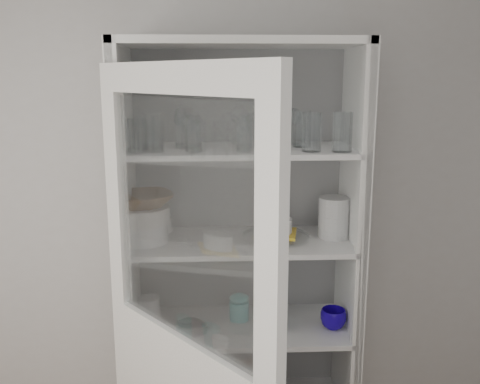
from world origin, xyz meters
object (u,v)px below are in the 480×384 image
(mug_blue, at_px, (333,319))
(white_canister, at_px, (149,310))
(yellow_trivet, at_px, (276,233))
(mug_white, at_px, (276,323))
(plate_stack_front, at_px, (144,232))
(white_ramekin, at_px, (276,225))
(cream_bowl, at_px, (143,215))
(glass_platter, at_px, (276,237))
(grey_bowl_stack, at_px, (334,217))
(measuring_cups, at_px, (190,327))
(goblet_2, at_px, (240,123))
(goblet_3, at_px, (292,125))
(terracotta_bowl, at_px, (143,200))
(goblet_0, at_px, (184,123))
(plate_stack_back, at_px, (149,225))
(mug_teal, at_px, (272,311))
(teal_jar, at_px, (239,309))
(pantry_cabinet, at_px, (239,301))
(goblet_1, at_px, (181,127))

(mug_blue, xyz_separation_m, white_canister, (-0.82, 0.10, 0.01))
(yellow_trivet, relative_size, mug_white, 1.92)
(plate_stack_front, relative_size, white_ramekin, 1.47)
(cream_bowl, relative_size, white_ramekin, 1.61)
(mug_white, bearing_deg, white_ramekin, 102.76)
(mug_blue, xyz_separation_m, mug_white, (-0.26, -0.03, -0.00))
(glass_platter, height_order, white_canister, glass_platter)
(grey_bowl_stack, bearing_deg, measuring_cups, -173.00)
(goblet_2, xyz_separation_m, cream_bowl, (-0.41, -0.13, -0.37))
(goblet_3, bearing_deg, terracotta_bowl, -170.21)
(plate_stack_front, bearing_deg, measuring_cups, -14.27)
(terracotta_bowl, distance_m, white_ramekin, 0.58)
(goblet_0, height_order, plate_stack_back, goblet_0)
(glass_platter, xyz_separation_m, measuring_cups, (-0.38, -0.07, -0.39))
(goblet_0, distance_m, mug_blue, 1.08)
(goblet_2, xyz_separation_m, plate_stack_back, (-0.41, 0.04, -0.47))
(plate_stack_back, relative_size, yellow_trivet, 1.24)
(cream_bowl, xyz_separation_m, measuring_cups, (0.19, -0.05, -0.50))
(mug_teal, xyz_separation_m, teal_jar, (-0.15, 0.01, 0.01))
(measuring_cups, bearing_deg, plate_stack_back, 131.26)
(teal_jar, bearing_deg, white_ramekin, -15.29)
(goblet_3, distance_m, terracotta_bowl, 0.72)
(goblet_2, relative_size, plate_stack_back, 0.88)
(yellow_trivet, height_order, white_ramekin, white_ramekin)
(terracotta_bowl, relative_size, teal_jar, 2.37)
(terracotta_bowl, distance_m, yellow_trivet, 0.59)
(glass_platter, distance_m, white_canister, 0.67)
(terracotta_bowl, relative_size, mug_white, 2.81)
(white_ramekin, bearing_deg, yellow_trivet, 0.00)
(plate_stack_front, height_order, white_canister, plate_stack_front)
(goblet_2, height_order, grey_bowl_stack, goblet_2)
(goblet_0, relative_size, grey_bowl_stack, 1.04)
(glass_platter, bearing_deg, cream_bowl, -177.57)
(grey_bowl_stack, xyz_separation_m, mug_white, (-0.26, -0.09, -0.45))
(white_ramekin, height_order, mug_teal, white_ramekin)
(white_canister, bearing_deg, goblet_0, 17.85)
(goblet_0, height_order, goblet_2, same)
(terracotta_bowl, distance_m, measuring_cups, 0.60)
(white_ramekin, bearing_deg, cream_bowl, -177.57)
(cream_bowl, relative_size, grey_bowl_stack, 1.24)
(measuring_cups, bearing_deg, mug_white, -2.31)
(glass_platter, height_order, mug_teal, glass_platter)
(pantry_cabinet, distance_m, measuring_cups, 0.26)
(plate_stack_back, bearing_deg, white_ramekin, -14.25)
(glass_platter, relative_size, white_canister, 2.51)
(goblet_2, bearing_deg, white_ramekin, -34.09)
(plate_stack_front, distance_m, measuring_cups, 0.46)
(goblet_1, xyz_separation_m, white_ramekin, (0.41, -0.12, -0.42))
(mug_teal, bearing_deg, goblet_3, 13.97)
(yellow_trivet, bearing_deg, cream_bowl, -177.57)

